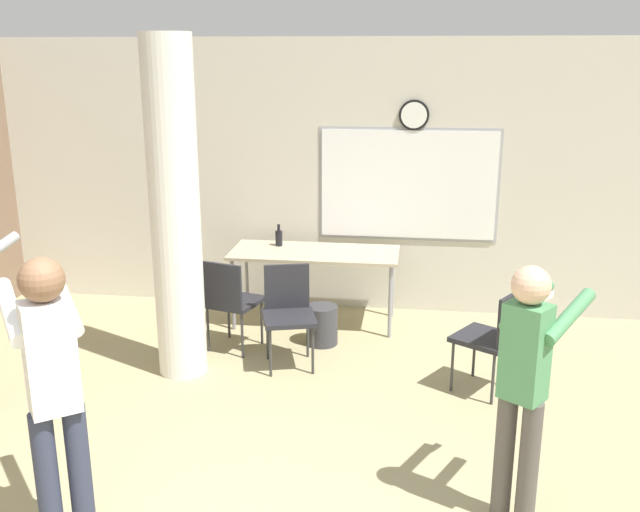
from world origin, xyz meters
TOP-DOWN VIEW (x-y plane):
  - wall_back at (0.02, 5.06)m, footprint 8.00×0.15m
  - support_pillar at (-0.98, 3.21)m, footprint 0.41×0.41m
  - folding_table at (-0.02, 4.49)m, footprint 1.66×0.70m
  - bottle_on_table at (-0.41, 4.65)m, footprint 0.07×0.07m
  - waste_bin at (0.12, 3.96)m, footprint 0.30×0.30m
  - chair_mid_room at (1.60, 3.15)m, footprint 0.61×0.61m
  - chair_table_left at (-0.68, 3.69)m, footprint 0.55×0.55m
  - chair_table_front at (-0.11, 3.48)m, footprint 0.54×0.54m
  - person_playing_side at (1.59, 1.52)m, footprint 0.56×0.64m
  - person_playing_front at (-0.89, 0.93)m, footprint 0.61×0.66m

SIDE VIEW (x-z plane):
  - waste_bin at x=0.12m, z-range 0.00..0.37m
  - chair_mid_room at x=1.60m, z-range 0.08..0.95m
  - chair_table_left at x=-0.68m, z-range 0.08..0.95m
  - chair_table_front at x=-0.11m, z-range 0.08..0.95m
  - folding_table at x=-0.02m, z-range 0.32..1.08m
  - bottle_on_table at x=-0.41m, z-range 0.73..0.95m
  - person_playing_side at x=1.59m, z-range 0.14..1.70m
  - person_playing_front at x=-0.89m, z-range 0.15..1.82m
  - wall_back at x=0.02m, z-range 0.00..2.80m
  - support_pillar at x=-0.98m, z-range 0.00..2.80m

